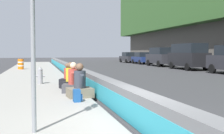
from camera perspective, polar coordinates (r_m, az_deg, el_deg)
ground_plane at (r=6.32m, az=6.18°, el=-12.90°), size 160.00×160.00×0.00m
jersey_barrier at (r=6.21m, az=6.17°, el=-9.14°), size 76.00×0.45×0.85m
route_sign_post at (r=5.63m, az=-16.09°, el=7.78°), size 0.44×0.09×3.60m
fire_hydrant at (r=14.24m, az=-14.69°, el=-1.61°), size 0.26×0.46×0.88m
seated_person_foreground at (r=9.82m, az=-6.69°, el=-4.04°), size 0.82×0.94×1.21m
seated_person_middle at (r=11.05m, az=-8.00°, el=-3.27°), size 0.89×0.99×1.20m
seated_person_rear at (r=12.22m, az=-8.63°, el=-2.72°), size 0.89×0.98×1.16m
seated_person_far at (r=13.66m, az=-9.19°, el=-2.24°), size 0.83×0.91×1.05m
backpack at (r=8.96m, az=-7.25°, el=-5.93°), size 0.32×0.28×0.40m
construction_barrel at (r=26.68m, az=-18.42°, el=0.57°), size 0.54×0.54×0.95m
parked_car_fourth at (r=28.10m, az=15.53°, el=2.24°), size 5.15×2.21×2.56m
parked_car_midline at (r=33.89m, az=10.03°, el=2.15°), size 4.80×2.07×2.28m
parked_car_far at (r=39.87m, az=6.26°, el=1.86°), size 4.53×2.00×1.71m
parked_car_farther at (r=44.92m, az=3.45°, el=2.02°), size 4.53×2.01×1.71m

